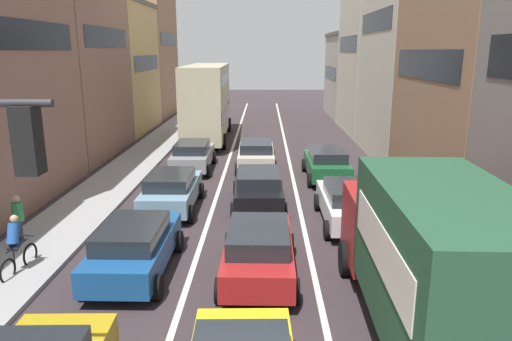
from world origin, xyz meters
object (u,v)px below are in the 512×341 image
object	(u,v)px
sedan_right_lane_behind_truck	(349,203)
wagon_right_lane_far	(327,163)
pedestrian_near_kerb	(18,217)
hatchback_centre_lane_third	(258,188)
coupe_centre_lane_fourth	(256,154)
sedan_left_lane_fourth	(193,155)
bus_mid_queue_primary	(207,99)
cyclist_on_sidewalk	(16,246)
sedan_left_lane_third	(171,190)
wagon_left_lane_second	(134,246)
sedan_centre_lane_second	(259,249)
removalist_box_truck	(429,253)

from	to	relation	value
sedan_right_lane_behind_truck	wagon_right_lane_far	size ratio (longest dim) A/B	1.00
pedestrian_near_kerb	hatchback_centre_lane_third	bearing A→B (deg)	174.13
coupe_centre_lane_fourth	sedan_left_lane_fourth	size ratio (longest dim) A/B	1.00
bus_mid_queue_primary	cyclist_on_sidewalk	world-z (taller)	bus_mid_queue_primary
cyclist_on_sidewalk	pedestrian_near_kerb	xyz separation A→B (m)	(-0.96, 2.02, 0.10)
sedan_left_lane_fourth	sedan_right_lane_behind_truck	size ratio (longest dim) A/B	1.00
wagon_right_lane_far	pedestrian_near_kerb	bearing A→B (deg)	126.89
hatchback_centre_lane_third	wagon_right_lane_far	size ratio (longest dim) A/B	1.01
sedan_left_lane_third	sedan_right_lane_behind_truck	world-z (taller)	same
hatchback_centre_lane_third	sedan_right_lane_behind_truck	bearing A→B (deg)	-121.50
hatchback_centre_lane_third	sedan_left_lane_third	world-z (taller)	same
wagon_left_lane_second	cyclist_on_sidewalk	distance (m)	3.18
wagon_left_lane_second	bus_mid_queue_primary	xyz separation A→B (m)	(-0.32, 20.13, 2.03)
sedan_left_lane_fourth	wagon_right_lane_far	bearing A→B (deg)	-104.61
hatchback_centre_lane_third	sedan_left_lane_fourth	world-z (taller)	same
wagon_left_lane_second	sedan_left_lane_fourth	size ratio (longest dim) A/B	1.00
sedan_centre_lane_second	cyclist_on_sidewalk	world-z (taller)	cyclist_on_sidewalk
sedan_left_lane_fourth	wagon_left_lane_second	bearing A→B (deg)	-179.91
wagon_left_lane_second	sedan_left_lane_third	size ratio (longest dim) A/B	1.00
coupe_centre_lane_fourth	bus_mid_queue_primary	bearing A→B (deg)	22.00
hatchback_centre_lane_third	coupe_centre_lane_fourth	size ratio (longest dim) A/B	1.01
hatchback_centre_lane_third	wagon_right_lane_far	bearing A→B (deg)	-38.86
wagon_left_lane_second	coupe_centre_lane_fourth	world-z (taller)	same
cyclist_on_sidewalk	pedestrian_near_kerb	size ratio (longest dim) A/B	1.04
bus_mid_queue_primary	sedan_left_lane_third	bearing A→B (deg)	179.65
wagon_left_lane_second	removalist_box_truck	bearing A→B (deg)	-112.74
wagon_left_lane_second	pedestrian_near_kerb	distance (m)	4.54
wagon_right_lane_far	pedestrian_near_kerb	size ratio (longest dim) A/B	2.60
coupe_centre_lane_fourth	sedan_left_lane_fourth	world-z (taller)	same
hatchback_centre_lane_third	sedan_left_lane_fourth	size ratio (longest dim) A/B	1.01
bus_mid_queue_primary	cyclist_on_sidewalk	xyz separation A→B (m)	(-2.86, -20.29, -1.98)
coupe_centre_lane_fourth	bus_mid_queue_primary	xyz separation A→B (m)	(-3.44, 8.15, 2.03)
sedan_left_lane_third	pedestrian_near_kerb	world-z (taller)	pedestrian_near_kerb
sedan_left_lane_fourth	cyclist_on_sidewalk	world-z (taller)	cyclist_on_sidewalk
sedan_left_lane_fourth	hatchback_centre_lane_third	bearing A→B (deg)	-150.21
coupe_centre_lane_fourth	pedestrian_near_kerb	distance (m)	12.45
cyclist_on_sidewalk	wagon_right_lane_far	bearing A→B (deg)	-38.46
bus_mid_queue_primary	sedan_centre_lane_second	bearing A→B (deg)	-171.11
removalist_box_truck	pedestrian_near_kerb	distance (m)	12.11
sedan_centre_lane_second	hatchback_centre_lane_third	distance (m)	5.94
hatchback_centre_lane_third	bus_mid_queue_primary	size ratio (longest dim) A/B	0.41
sedan_left_lane_third	sedan_left_lane_fourth	xyz separation A→B (m)	(-0.11, 6.28, 0.00)
sedan_centre_lane_second	coupe_centre_lane_fourth	world-z (taller)	same
hatchback_centre_lane_third	bus_mid_queue_primary	world-z (taller)	bus_mid_queue_primary
bus_mid_queue_primary	coupe_centre_lane_fourth	bearing A→B (deg)	-158.65
sedan_left_lane_third	cyclist_on_sidewalk	world-z (taller)	cyclist_on_sidewalk
hatchback_centre_lane_third	sedan_centre_lane_second	bearing A→B (deg)	179.23
hatchback_centre_lane_third	pedestrian_near_kerb	world-z (taller)	pedestrian_near_kerb
sedan_left_lane_third	wagon_right_lane_far	xyz separation A→B (m)	(6.54, 4.61, 0.00)
wagon_left_lane_second	coupe_centre_lane_fourth	size ratio (longest dim) A/B	1.00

